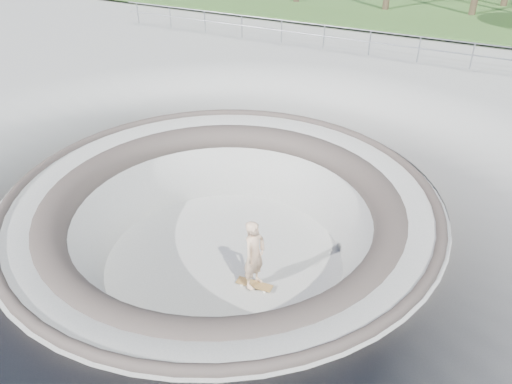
% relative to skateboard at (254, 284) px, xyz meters
% --- Properties ---
extents(ground, '(180.00, 180.00, 0.00)m').
position_rel_skateboard_xyz_m(ground, '(-1.18, 0.61, 1.83)').
color(ground, '#AAA9A4').
rests_on(ground, ground).
extents(skate_bowl, '(14.00, 14.00, 4.10)m').
position_rel_skateboard_xyz_m(skate_bowl, '(-1.18, 0.61, -0.00)').
color(skate_bowl, '#AAA9A4').
rests_on(skate_bowl, ground).
extents(distant_hills, '(103.20, 45.00, 28.60)m').
position_rel_skateboard_xyz_m(distant_hills, '(2.59, 57.78, -5.19)').
color(distant_hills, olive).
rests_on(distant_hills, ground).
extents(safety_railing, '(25.00, 0.06, 1.03)m').
position_rel_skateboard_xyz_m(safety_railing, '(-1.18, 12.61, 2.52)').
color(safety_railing, gray).
rests_on(safety_railing, ground).
extents(skateboard, '(0.90, 0.32, 0.09)m').
position_rel_skateboard_xyz_m(skateboard, '(0.00, 0.00, 0.00)').
color(skateboard, olive).
rests_on(skateboard, ground).
extents(skater, '(0.52, 0.71, 1.78)m').
position_rel_skateboard_xyz_m(skater, '(0.00, -0.00, 0.91)').
color(skater, beige).
rests_on(skater, skateboard).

